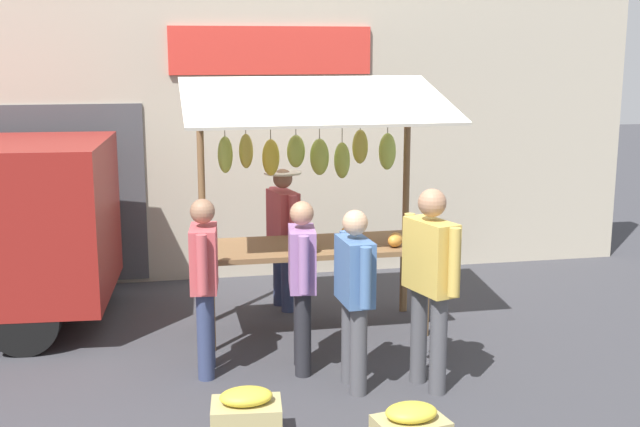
# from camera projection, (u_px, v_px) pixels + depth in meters

# --- Properties ---
(ground_plane) EXTENTS (40.00, 40.00, 0.00)m
(ground_plane) POSITION_uv_depth(u_px,v_px,m) (314.00, 329.00, 8.16)
(ground_plane) COLOR #38383D
(street_backdrop) EXTENTS (9.00, 0.30, 3.40)m
(street_backdrop) POSITION_uv_depth(u_px,v_px,m) (276.00, 138.00, 9.92)
(street_backdrop) COLOR #B2A893
(street_backdrop) RESTS_ON ground
(market_stall) EXTENTS (2.50, 1.46, 2.50)m
(market_stall) POSITION_uv_depth(u_px,v_px,m) (314.00, 175.00, 7.92)
(market_stall) COLOR brown
(market_stall) RESTS_ON ground
(vendor_with_sunhat) EXTENTS (0.39, 0.65, 1.53)m
(vendor_with_sunhat) POSITION_uv_depth(u_px,v_px,m) (283.00, 228.00, 8.67)
(vendor_with_sunhat) COLOR navy
(vendor_with_sunhat) RESTS_ON ground
(shopper_with_ponytail) EXTENTS (0.35, 0.69, 1.68)m
(shopper_with_ponytail) POSITION_uv_depth(u_px,v_px,m) (430.00, 274.00, 6.57)
(shopper_with_ponytail) COLOR #4C4C51
(shopper_with_ponytail) RESTS_ON ground
(shopper_in_striped_shirt) EXTENTS (0.27, 0.66, 1.51)m
(shopper_in_striped_shirt) POSITION_uv_depth(u_px,v_px,m) (302.00, 276.00, 6.97)
(shopper_in_striped_shirt) COLOR #232328
(shopper_in_striped_shirt) RESTS_ON ground
(shopper_in_grey_tee) EXTENTS (0.27, 0.67, 1.54)m
(shopper_in_grey_tee) POSITION_uv_depth(u_px,v_px,m) (204.00, 276.00, 6.89)
(shopper_in_grey_tee) COLOR navy
(shopper_in_grey_tee) RESTS_ON ground
(shopper_with_shopping_bag) EXTENTS (0.25, 0.66, 1.51)m
(shopper_with_shopping_bag) POSITION_uv_depth(u_px,v_px,m) (355.00, 289.00, 6.58)
(shopper_with_shopping_bag) COLOR #4C4C51
(shopper_with_shopping_bag) RESTS_ON ground
(produce_crate_side) EXTENTS (0.53, 0.40, 0.40)m
(produce_crate_side) POSITION_uv_depth(u_px,v_px,m) (246.00, 417.00, 5.80)
(produce_crate_side) COLOR tan
(produce_crate_side) RESTS_ON ground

